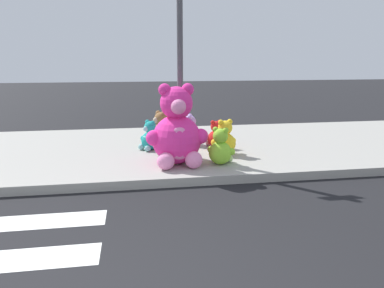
{
  "coord_description": "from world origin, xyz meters",
  "views": [
    {
      "loc": [
        0.11,
        -2.41,
        1.98
      ],
      "look_at": [
        1.09,
        3.6,
        0.55
      ],
      "focal_mm": 34.26,
      "sensor_mm": 36.0,
      "label": 1
    }
  ],
  "objects_px": {
    "plush_teal": "(150,138)",
    "plush_brown": "(160,131)",
    "sign_pole": "(180,66)",
    "plush_lime": "(221,149)",
    "plush_pink_large": "(177,133)",
    "plush_lavender": "(189,133)",
    "plush_red": "(216,136)",
    "plush_yellow": "(224,140)"
  },
  "relations": [
    {
      "from": "plush_lime",
      "to": "plush_lavender",
      "type": "xyz_separation_m",
      "value": [
        -0.32,
        1.55,
        -0.0
      ]
    },
    {
      "from": "plush_brown",
      "to": "plush_yellow",
      "type": "distance_m",
      "value": 1.6
    },
    {
      "from": "sign_pole",
      "to": "plush_pink_large",
      "type": "relative_size",
      "value": 2.26
    },
    {
      "from": "plush_lavender",
      "to": "plush_lime",
      "type": "bearing_deg",
      "value": -78.18
    },
    {
      "from": "plush_lavender",
      "to": "plush_red",
      "type": "xyz_separation_m",
      "value": [
        0.52,
        -0.29,
        -0.04
      ]
    },
    {
      "from": "sign_pole",
      "to": "plush_lime",
      "type": "distance_m",
      "value": 1.71
    },
    {
      "from": "sign_pole",
      "to": "plush_teal",
      "type": "xyz_separation_m",
      "value": [
        -0.57,
        0.53,
        -1.45
      ]
    },
    {
      "from": "plush_pink_large",
      "to": "plush_teal",
      "type": "height_order",
      "value": "plush_pink_large"
    },
    {
      "from": "plush_red",
      "to": "plush_pink_large",
      "type": "bearing_deg",
      "value": -129.79
    },
    {
      "from": "plush_brown",
      "to": "plush_pink_large",
      "type": "bearing_deg",
      "value": -83.95
    },
    {
      "from": "plush_lime",
      "to": "plush_teal",
      "type": "bearing_deg",
      "value": 133.71
    },
    {
      "from": "plush_pink_large",
      "to": "plush_lavender",
      "type": "xyz_separation_m",
      "value": [
        0.43,
        1.43,
        -0.3
      ]
    },
    {
      "from": "sign_pole",
      "to": "plush_brown",
      "type": "relative_size",
      "value": 4.45
    },
    {
      "from": "plush_teal",
      "to": "plush_brown",
      "type": "bearing_deg",
      "value": 63.58
    },
    {
      "from": "sign_pole",
      "to": "plush_teal",
      "type": "height_order",
      "value": "sign_pole"
    },
    {
      "from": "plush_yellow",
      "to": "plush_pink_large",
      "type": "bearing_deg",
      "value": -151.8
    },
    {
      "from": "plush_pink_large",
      "to": "plush_red",
      "type": "height_order",
      "value": "plush_pink_large"
    },
    {
      "from": "plush_teal",
      "to": "plush_red",
      "type": "bearing_deg",
      "value": 1.14
    },
    {
      "from": "plush_brown",
      "to": "plush_red",
      "type": "height_order",
      "value": "plush_brown"
    },
    {
      "from": "sign_pole",
      "to": "plush_teal",
      "type": "relative_size",
      "value": 5.25
    },
    {
      "from": "plush_pink_large",
      "to": "plush_teal",
      "type": "bearing_deg",
      "value": 110.89
    },
    {
      "from": "plush_lavender",
      "to": "plush_yellow",
      "type": "xyz_separation_m",
      "value": [
        0.56,
        -0.9,
        0.01
      ]
    },
    {
      "from": "sign_pole",
      "to": "plush_lavender",
      "type": "bearing_deg",
      "value": 70.85
    },
    {
      "from": "plush_lime",
      "to": "plush_red",
      "type": "relative_size",
      "value": 1.16
    },
    {
      "from": "plush_teal",
      "to": "plush_yellow",
      "type": "relative_size",
      "value": 0.88
    },
    {
      "from": "plush_teal",
      "to": "plush_lime",
      "type": "height_order",
      "value": "plush_lime"
    },
    {
      "from": "plush_pink_large",
      "to": "sign_pole",
      "type": "bearing_deg",
      "value": 76.62
    },
    {
      "from": "plush_brown",
      "to": "plush_lavender",
      "type": "xyz_separation_m",
      "value": [
        0.61,
        -0.2,
        -0.02
      ]
    },
    {
      "from": "plush_yellow",
      "to": "plush_lime",
      "type": "bearing_deg",
      "value": -109.76
    },
    {
      "from": "sign_pole",
      "to": "plush_brown",
      "type": "height_order",
      "value": "sign_pole"
    },
    {
      "from": "plush_lime",
      "to": "plush_red",
      "type": "bearing_deg",
      "value": 81.1
    },
    {
      "from": "plush_pink_large",
      "to": "plush_teal",
      "type": "distance_m",
      "value": 1.24
    },
    {
      "from": "plush_teal",
      "to": "plush_yellow",
      "type": "bearing_deg",
      "value": -22.53
    },
    {
      "from": "plush_pink_large",
      "to": "plush_teal",
      "type": "xyz_separation_m",
      "value": [
        -0.43,
        1.12,
        -0.32
      ]
    },
    {
      "from": "plush_pink_large",
      "to": "plush_lime",
      "type": "xyz_separation_m",
      "value": [
        0.76,
        -0.12,
        -0.3
      ]
    },
    {
      "from": "sign_pole",
      "to": "plush_yellow",
      "type": "height_order",
      "value": "sign_pole"
    },
    {
      "from": "sign_pole",
      "to": "plush_lavender",
      "type": "xyz_separation_m",
      "value": [
        0.29,
        0.84,
        -1.43
      ]
    },
    {
      "from": "sign_pole",
      "to": "plush_brown",
      "type": "distance_m",
      "value": 1.78
    },
    {
      "from": "plush_lime",
      "to": "plush_lavender",
      "type": "height_order",
      "value": "same"
    },
    {
      "from": "plush_red",
      "to": "plush_yellow",
      "type": "xyz_separation_m",
      "value": [
        0.04,
        -0.62,
        0.05
      ]
    },
    {
      "from": "plush_teal",
      "to": "plush_brown",
      "type": "distance_m",
      "value": 0.57
    },
    {
      "from": "sign_pole",
      "to": "plush_lime",
      "type": "xyz_separation_m",
      "value": [
        0.62,
        -0.71,
        -1.43
      ]
    }
  ]
}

